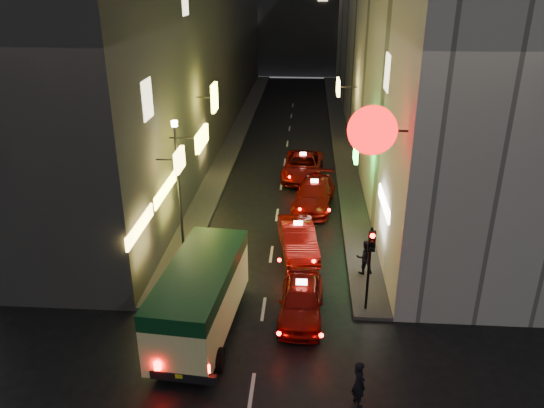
% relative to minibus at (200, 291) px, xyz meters
% --- Properties ---
extents(building_left, '(7.65, 52.18, 18.00)m').
position_rel_minibus_xyz_m(building_left, '(-5.87, 27.03, 7.28)').
color(building_left, '#33312E').
rests_on(building_left, ground).
extents(building_right, '(8.08, 52.00, 18.00)m').
position_rel_minibus_xyz_m(building_right, '(10.13, 27.03, 7.28)').
color(building_right, beige).
rests_on(building_right, ground).
extents(sidewalk_left, '(1.50, 52.00, 0.15)m').
position_rel_minibus_xyz_m(sidewalk_left, '(-2.12, 27.03, -1.64)').
color(sidewalk_left, '#43403E').
rests_on(sidewalk_left, ground).
extents(sidewalk_right, '(1.50, 52.00, 0.15)m').
position_rel_minibus_xyz_m(sidewalk_right, '(6.38, 27.03, -1.64)').
color(sidewalk_right, '#43403E').
rests_on(sidewalk_right, ground).
extents(minibus, '(2.76, 6.49, 2.72)m').
position_rel_minibus_xyz_m(minibus, '(0.00, 0.00, 0.00)').
color(minibus, '#FBFA9C').
rests_on(minibus, ground).
extents(taxi_near, '(2.27, 5.20, 1.80)m').
position_rel_minibus_xyz_m(taxi_near, '(3.61, 1.23, -0.90)').
color(taxi_near, maroon).
rests_on(taxi_near, ground).
extents(taxi_second, '(2.97, 5.53, 1.84)m').
position_rel_minibus_xyz_m(taxi_second, '(3.36, 6.36, -0.88)').
color(taxi_second, maroon).
rests_on(taxi_second, ground).
extents(taxi_third, '(2.94, 5.66, 1.89)m').
position_rel_minibus_xyz_m(taxi_third, '(4.15, 11.84, -0.86)').
color(taxi_third, maroon).
rests_on(taxi_third, ground).
extents(taxi_far, '(2.58, 5.63, 1.92)m').
position_rel_minibus_xyz_m(taxi_far, '(3.44, 16.64, -0.84)').
color(taxi_far, maroon).
rests_on(taxi_far, ground).
extents(pedestrian_crossing, '(0.59, 0.70, 1.80)m').
position_rel_minibus_xyz_m(pedestrian_crossing, '(5.43, -3.29, -0.82)').
color(pedestrian_crossing, black).
rests_on(pedestrian_crossing, ground).
extents(pedestrian_sidewalk, '(0.74, 0.54, 1.77)m').
position_rel_minibus_xyz_m(pedestrian_sidewalk, '(6.29, 4.36, -0.68)').
color(pedestrian_sidewalk, black).
rests_on(pedestrian_sidewalk, sidewalk_right).
extents(traffic_light, '(0.26, 0.43, 3.50)m').
position_rel_minibus_xyz_m(traffic_light, '(6.13, 1.50, 0.97)').
color(traffic_light, black).
rests_on(traffic_light, sidewalk_right).
extents(lamp_post, '(0.28, 0.28, 6.22)m').
position_rel_minibus_xyz_m(lamp_post, '(-2.07, 6.03, 2.01)').
color(lamp_post, black).
rests_on(lamp_post, sidewalk_left).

